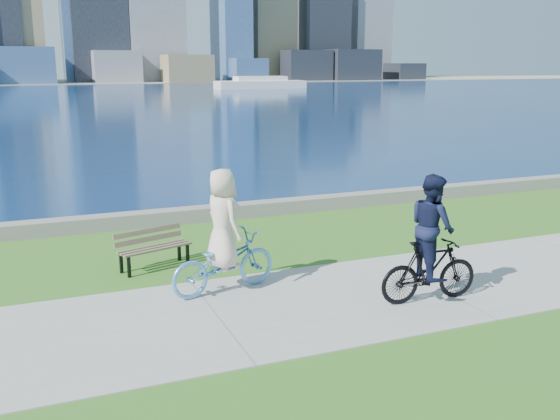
% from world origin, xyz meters
% --- Properties ---
extents(ground, '(320.00, 320.00, 0.00)m').
position_xyz_m(ground, '(0.00, 0.00, 0.00)').
color(ground, '#2A5B18').
rests_on(ground, ground).
extents(concrete_path, '(80.00, 3.50, 0.02)m').
position_xyz_m(concrete_path, '(0.00, 0.00, 0.01)').
color(concrete_path, gray).
rests_on(concrete_path, ground).
extents(seawall, '(90.00, 0.50, 0.35)m').
position_xyz_m(seawall, '(0.00, 6.20, 0.17)').
color(seawall, slate).
rests_on(seawall, ground).
extents(bay_water, '(320.00, 131.00, 0.01)m').
position_xyz_m(bay_water, '(0.00, 72.00, 0.00)').
color(bay_water, '#0C254E').
rests_on(bay_water, ground).
extents(far_shore, '(320.00, 30.00, 0.12)m').
position_xyz_m(far_shore, '(0.00, 130.00, 0.06)').
color(far_shore, gray).
rests_on(far_shore, ground).
extents(ferry_far, '(14.16, 4.05, 1.92)m').
position_xyz_m(ferry_far, '(32.30, 84.92, 0.80)').
color(ferry_far, silver).
rests_on(ferry_far, ground).
extents(park_bench, '(1.54, 0.91, 0.75)m').
position_xyz_m(park_bench, '(-0.45, 2.90, 0.46)').
color(park_bench, black).
rests_on(park_bench, ground).
extents(cyclist_woman, '(1.12, 2.11, 2.18)m').
position_xyz_m(cyclist_woman, '(0.44, 1.08, 0.83)').
color(cyclist_woman, '#579CD3').
rests_on(cyclist_woman, ground).
extents(cyclist_man, '(0.71, 1.79, 2.17)m').
position_xyz_m(cyclist_man, '(3.48, -0.67, 0.93)').
color(cyclist_man, black).
rests_on(cyclist_man, ground).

